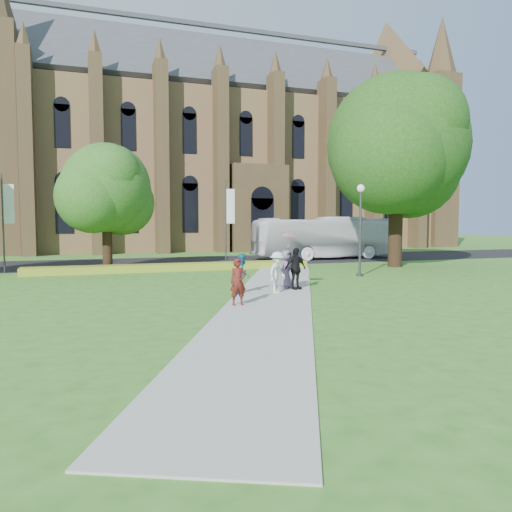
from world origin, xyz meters
name	(u,v)px	position (x,y,z in m)	size (l,w,h in m)	color
ground	(281,300)	(0.00, 0.00, 0.00)	(160.00, 160.00, 0.00)	#34681F
road	(184,262)	(0.00, 20.00, 0.01)	(160.00, 10.00, 0.02)	black
footpath	(272,296)	(0.00, 1.00, 0.02)	(3.20, 30.00, 0.04)	#B2B2A8
flower_hedge	(174,267)	(-2.00, 13.20, 0.23)	(18.00, 1.40, 0.45)	gold
cathedral	(234,139)	(10.00, 39.73, 12.98)	(52.60, 18.25, 28.00)	brown
streetlamp	(360,219)	(7.50, 6.50, 3.30)	(0.44, 0.44, 5.24)	#38383D
large_tree	(397,145)	(13.00, 11.00, 8.37)	(9.60, 9.60, 13.20)	#332114
street_tree_1	(106,188)	(-6.00, 14.50, 5.22)	(5.60, 5.60, 8.05)	#332114
banner_pole_0	(227,218)	(2.11, 15.20, 3.39)	(0.70, 0.10, 6.00)	#38383D
banner_pole_1	(5,217)	(-11.89, 15.20, 3.39)	(0.70, 0.10, 6.00)	#38383D
tour_coach	(326,238)	(11.71, 18.87, 1.77)	(2.94, 12.56, 3.50)	silver
pedestrian_0	(238,282)	(-2.08, -0.85, 0.91)	(0.63, 0.42, 1.74)	#531913
pedestrian_1	(242,274)	(-1.03, 1.94, 0.90)	(0.84, 0.65, 1.72)	#1B5F87
pedestrian_2	(277,272)	(0.46, 1.59, 0.94)	(1.16, 0.67, 1.80)	silver
pedestrian_3	(296,269)	(1.68, 2.42, 1.00)	(1.12, 0.47, 1.91)	black
pedestrian_4	(286,269)	(1.39, 2.85, 0.93)	(0.87, 0.57, 1.79)	slate
parasol	(289,242)	(1.57, 2.95, 2.19)	(0.84, 0.84, 0.73)	#E19FB3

